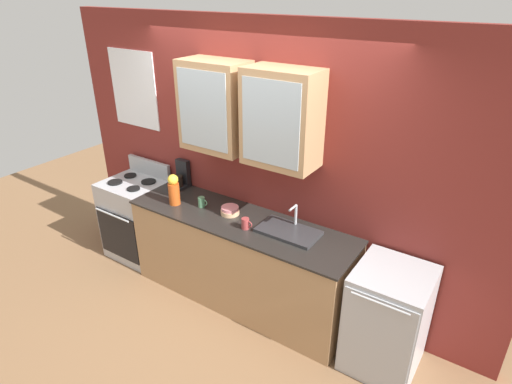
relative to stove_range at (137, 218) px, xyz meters
The scene contains 11 objects.
ground_plane 1.51m from the stove_range, ahead, with size 10.00×10.00×0.00m, color brown.
back_wall_unit 1.77m from the stove_range, 12.52° to the left, with size 4.59×0.45×2.64m.
counter 1.44m from the stove_range, ahead, with size 2.25×0.64×0.91m.
stove_range is the anchor object (origin of this frame).
sink_faucet 1.99m from the stove_range, ahead, with size 0.53×0.31×0.23m.
bowl_stack 1.40m from the stove_range, ahead, with size 0.18×0.18×0.07m.
vase 0.95m from the stove_range, ahead, with size 0.11×0.11×0.31m.
cup_near_sink 1.67m from the stove_range, ahead, with size 0.11×0.07×0.10m.
cup_near_bowls 1.11m from the stove_range, ahead, with size 0.10×0.07×0.10m.
dishwasher 2.89m from the stove_range, ahead, with size 0.57×0.62×0.91m.
coffee_maker 0.79m from the stove_range, 24.66° to the left, with size 0.17×0.20×0.29m.
Camera 1 is at (2.03, -2.74, 2.86)m, focal length 29.86 mm.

